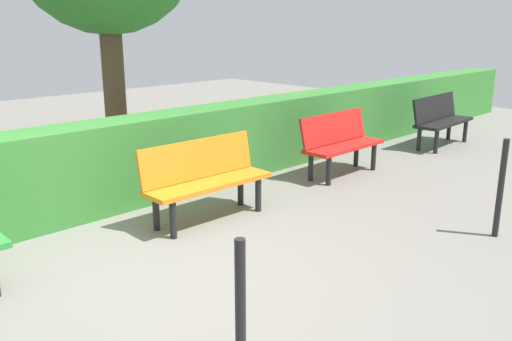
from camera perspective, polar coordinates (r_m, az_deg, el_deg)
name	(u,v)px	position (r m, az deg, el deg)	size (l,w,h in m)	color
ground_plane	(137,279)	(4.74, -12.42, -11.06)	(23.09, 23.09, 0.00)	gray
bench_black	(440,118)	(9.83, 18.86, 5.25)	(1.49, 0.53, 0.86)	black
bench_red	(340,141)	(7.61, 8.83, 3.09)	(1.37, 0.48, 0.86)	red
bench_orange	(205,176)	(5.83, -5.43, -0.61)	(1.47, 0.49, 0.86)	orange
hedge_row	(139,160)	(6.56, -12.26, 1.14)	(19.09, 0.56, 1.01)	#387F33
railing_post_mid	(501,189)	(5.83, 24.38, -1.75)	(0.06, 0.06, 1.00)	black
railing_post_far	(241,325)	(3.05, -1.64, -15.92)	(0.06, 0.06, 1.00)	black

